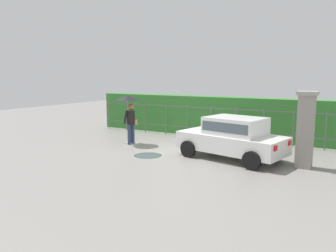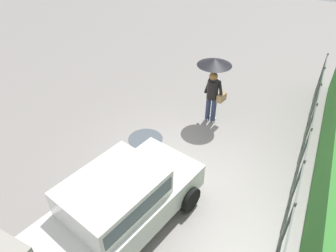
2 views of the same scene
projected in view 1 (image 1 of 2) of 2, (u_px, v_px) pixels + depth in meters
ground_plane at (174, 150)px, 13.14m from camera, size 40.00×40.00×0.00m
car at (233, 136)px, 11.69m from camera, size 3.96×2.44×1.48m
pedestrian at (129, 108)px, 14.10m from camera, size 1.02×1.02×2.08m
gate_pillar at (306, 129)px, 10.53m from camera, size 0.60×0.60×2.42m
fence_section at (211, 121)px, 15.40m from camera, size 12.11×0.05×1.50m
hedge_row at (218, 116)px, 16.11m from camera, size 13.06×0.90×1.90m
puddle_near at (148, 155)px, 12.28m from camera, size 1.03×1.03×0.00m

